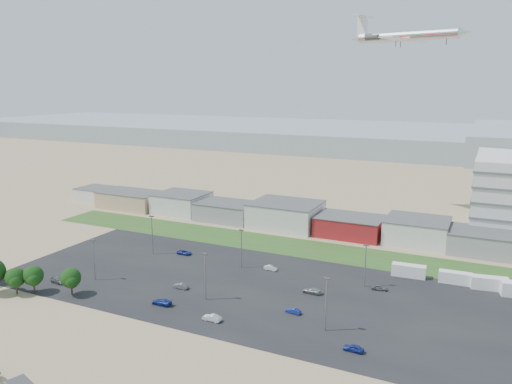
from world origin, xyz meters
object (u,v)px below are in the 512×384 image
Objects in this scene: parked_car_8 at (379,287)px; parked_car_2 at (353,348)px; parked_car_3 at (162,302)px; parked_car_11 at (271,268)px; parked_car_10 at (58,280)px; parked_car_13 at (212,318)px; parked_car_4 at (181,286)px; parked_car_12 at (311,291)px; airliner at (407,36)px; box_trailer_a at (409,271)px; parked_car_1 at (293,311)px; parked_car_9 at (184,252)px.

parked_car_2 is at bearing 175.71° from parked_car_8.
parked_car_3 reaches higher than parked_car_8.
parked_car_2 is 1.01× the size of parked_car_8.
parked_car_2 is 1.05× the size of parked_car_11.
parked_car_8 is at bearing -87.99° from parked_car_11.
parked_car_13 reaches higher than parked_car_10.
parked_car_3 is 1.22× the size of parked_car_4.
parked_car_8 is 0.83× the size of parked_car_12.
parked_car_10 reaches higher than parked_car_2.
parked_car_2 is 29.29m from parked_car_8.
parked_car_10 is 43.09m from parked_car_13.
parked_car_3 is (-31.47, -100.02, -61.92)m from airliner.
box_trailer_a is 34.19m from parked_car_11.
parked_car_13 is (-31.79, -41.39, -0.86)m from box_trailer_a.
parked_car_12 is (-15.11, 20.77, 0.01)m from parked_car_2.
airliner is at bearing -171.31° from parked_car_2.
box_trailer_a is 2.21× the size of parked_car_2.
parked_car_3 is at bearing -66.49° from parked_car_1.
parked_car_2 is at bearing -70.36° from airliner.
parked_car_13 reaches higher than parked_car_2.
parked_car_10 is at bearing -90.29° from parked_car_3.
parked_car_8 is 54.41m from parked_car_9.
parked_car_12 reaches higher than parked_car_2.
box_trailer_a reaches higher than parked_car_11.
parked_car_9 is (-54.40, 1.45, -0.04)m from parked_car_8.
parked_car_4 is 30.22m from parked_car_12.
parked_car_13 is (14.79, -10.94, 0.04)m from parked_car_4.
parked_car_2 reaches higher than parked_car_4.
parked_car_4 is 0.94× the size of parked_car_13.
parked_car_8 is at bearing 113.82° from parked_car_4.
parked_car_3 reaches higher than parked_car_4.
parked_car_3 is at bearing -93.83° from airliner.
parked_car_8 is at bearing -115.67° from box_trailer_a.
parked_car_9 is (-13.86, 29.59, -0.08)m from parked_car_3.
parked_car_2 is 42.03m from parked_car_11.
parked_car_1 is 23.98m from parked_car_8.
box_trailer_a is 59.96m from parked_car_9.
parked_car_3 is at bearing -97.35° from parked_car_13.
airliner reaches higher than parked_car_3.
parked_car_10 is at bearing 128.68° from parked_car_11.
parked_car_4 is at bearing -151.91° from parked_car_9.
parked_car_12 is (40.87, -9.93, 0.06)m from parked_car_9.
parked_car_8 reaches higher than parked_car_9.
parked_car_4 is at bearing -173.27° from parked_car_3.
airliner is 133.04m from parked_car_10.
parked_car_10 is at bearing -87.70° from parked_car_2.
parked_car_1 is at bearing -119.34° from parked_car_2.
parked_car_2 is (-3.13, -40.73, -0.89)m from box_trailer_a.
parked_car_8 is (41.87, 18.97, 0.00)m from parked_car_4.
parked_car_13 is at bearing -46.84° from parked_car_1.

